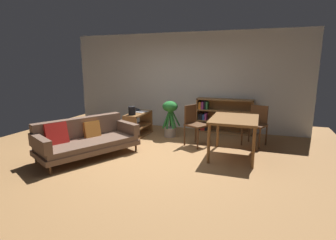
{
  "coord_description": "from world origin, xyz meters",
  "views": [
    {
      "loc": [
        2.11,
        -4.63,
        1.83
      ],
      "look_at": [
        0.38,
        0.3,
        0.72
      ],
      "focal_mm": 28.22,
      "sensor_mm": 36.0,
      "label": 1
    }
  ],
  "objects_px": {
    "open_laptop": "(139,111)",
    "dining_chair_near": "(194,123)",
    "desk_speaker": "(132,111)",
    "dining_table": "(234,122)",
    "potted_floor_plant": "(170,116)",
    "fabric_couch": "(85,139)",
    "dining_chair_far": "(256,123)",
    "media_console": "(138,125)",
    "bookshelf": "(221,116)"
  },
  "relations": [
    {
      "from": "open_laptop",
      "to": "dining_chair_near",
      "type": "height_order",
      "value": "dining_chair_near"
    },
    {
      "from": "desk_speaker",
      "to": "dining_table",
      "type": "distance_m",
      "value": 2.55
    },
    {
      "from": "potted_floor_plant",
      "to": "dining_table",
      "type": "distance_m",
      "value": 1.96
    },
    {
      "from": "desk_speaker",
      "to": "fabric_couch",
      "type": "bearing_deg",
      "value": -102.04
    },
    {
      "from": "fabric_couch",
      "to": "desk_speaker",
      "type": "relative_size",
      "value": 10.35
    },
    {
      "from": "desk_speaker",
      "to": "dining_table",
      "type": "bearing_deg",
      "value": -11.1
    },
    {
      "from": "dining_chair_far",
      "to": "open_laptop",
      "type": "bearing_deg",
      "value": -178.82
    },
    {
      "from": "dining_chair_near",
      "to": "media_console",
      "type": "bearing_deg",
      "value": 169.76
    },
    {
      "from": "fabric_couch",
      "to": "desk_speaker",
      "type": "bearing_deg",
      "value": 77.96
    },
    {
      "from": "open_laptop",
      "to": "dining_chair_far",
      "type": "distance_m",
      "value": 2.93
    },
    {
      "from": "potted_floor_plant",
      "to": "desk_speaker",
      "type": "bearing_deg",
      "value": -148.34
    },
    {
      "from": "dining_chair_near",
      "to": "dining_chair_far",
      "type": "xyz_separation_m",
      "value": [
        1.33,
        0.49,
        -0.0
      ]
    },
    {
      "from": "potted_floor_plant",
      "to": "dining_chair_far",
      "type": "bearing_deg",
      "value": 0.01
    },
    {
      "from": "dining_table",
      "to": "dining_chair_far",
      "type": "relative_size",
      "value": 1.29
    },
    {
      "from": "media_console",
      "to": "dining_chair_near",
      "type": "height_order",
      "value": "dining_chair_near"
    },
    {
      "from": "fabric_couch",
      "to": "open_laptop",
      "type": "relative_size",
      "value": 4.18
    },
    {
      "from": "dining_chair_near",
      "to": "dining_chair_far",
      "type": "height_order",
      "value": "dining_chair_near"
    },
    {
      "from": "media_console",
      "to": "desk_speaker",
      "type": "height_order",
      "value": "desk_speaker"
    },
    {
      "from": "media_console",
      "to": "desk_speaker",
      "type": "relative_size",
      "value": 4.92
    },
    {
      "from": "potted_floor_plant",
      "to": "bookshelf",
      "type": "height_order",
      "value": "same"
    },
    {
      "from": "open_laptop",
      "to": "dining_chair_far",
      "type": "relative_size",
      "value": 0.56
    },
    {
      "from": "media_console",
      "to": "dining_table",
      "type": "height_order",
      "value": "dining_table"
    },
    {
      "from": "open_laptop",
      "to": "dining_table",
      "type": "xyz_separation_m",
      "value": [
        2.52,
        -0.93,
        0.07
      ]
    },
    {
      "from": "open_laptop",
      "to": "dining_chair_far",
      "type": "xyz_separation_m",
      "value": [
        2.93,
        0.06,
        -0.11
      ]
    },
    {
      "from": "media_console",
      "to": "dining_table",
      "type": "relative_size",
      "value": 0.86
    },
    {
      "from": "media_console",
      "to": "potted_floor_plant",
      "type": "distance_m",
      "value": 0.86
    },
    {
      "from": "dining_chair_far",
      "to": "desk_speaker",
      "type": "bearing_deg",
      "value": -170.16
    },
    {
      "from": "dining_chair_near",
      "to": "open_laptop",
      "type": "bearing_deg",
      "value": 164.88
    },
    {
      "from": "fabric_couch",
      "to": "potted_floor_plant",
      "type": "distance_m",
      "value": 2.27
    },
    {
      "from": "fabric_couch",
      "to": "dining_chair_far",
      "type": "distance_m",
      "value": 3.77
    },
    {
      "from": "fabric_couch",
      "to": "potted_floor_plant",
      "type": "bearing_deg",
      "value": 60.12
    },
    {
      "from": "dining_table",
      "to": "dining_chair_far",
      "type": "height_order",
      "value": "dining_chair_far"
    },
    {
      "from": "open_laptop",
      "to": "bookshelf",
      "type": "height_order",
      "value": "bookshelf"
    },
    {
      "from": "open_laptop",
      "to": "dining_chair_near",
      "type": "xyz_separation_m",
      "value": [
        1.6,
        -0.43,
        -0.11
      ]
    },
    {
      "from": "desk_speaker",
      "to": "dining_chair_near",
      "type": "distance_m",
      "value": 1.59
    },
    {
      "from": "desk_speaker",
      "to": "potted_floor_plant",
      "type": "height_order",
      "value": "potted_floor_plant"
    },
    {
      "from": "fabric_couch",
      "to": "potted_floor_plant",
      "type": "xyz_separation_m",
      "value": [
        1.13,
        1.96,
        0.19
      ]
    },
    {
      "from": "open_laptop",
      "to": "dining_table",
      "type": "relative_size",
      "value": 0.43
    },
    {
      "from": "desk_speaker",
      "to": "dining_chair_near",
      "type": "height_order",
      "value": "dining_chair_near"
    },
    {
      "from": "dining_chair_near",
      "to": "bookshelf",
      "type": "distance_m",
      "value": 1.47
    },
    {
      "from": "dining_chair_near",
      "to": "dining_chair_far",
      "type": "relative_size",
      "value": 1.01
    },
    {
      "from": "dining_table",
      "to": "dining_chair_near",
      "type": "relative_size",
      "value": 1.27
    },
    {
      "from": "dining_chair_far",
      "to": "bookshelf",
      "type": "bearing_deg",
      "value": 135.58
    },
    {
      "from": "media_console",
      "to": "bookshelf",
      "type": "xyz_separation_m",
      "value": [
        1.95,
        1.13,
        0.16
      ]
    },
    {
      "from": "fabric_couch",
      "to": "open_laptop",
      "type": "distance_m",
      "value": 1.94
    },
    {
      "from": "open_laptop",
      "to": "potted_floor_plant",
      "type": "bearing_deg",
      "value": 4.1
    },
    {
      "from": "fabric_couch",
      "to": "dining_table",
      "type": "xyz_separation_m",
      "value": [
        2.81,
        0.97,
        0.34
      ]
    },
    {
      "from": "dining_table",
      "to": "dining_chair_near",
      "type": "xyz_separation_m",
      "value": [
        -0.93,
        0.5,
        -0.18
      ]
    },
    {
      "from": "fabric_couch",
      "to": "dining_chair_far",
      "type": "bearing_deg",
      "value": 31.4
    },
    {
      "from": "desk_speaker",
      "to": "dining_chair_far",
      "type": "bearing_deg",
      "value": 9.84
    }
  ]
}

